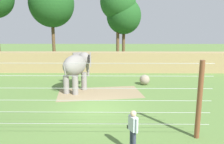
{
  "coord_description": "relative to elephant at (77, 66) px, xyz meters",
  "views": [
    {
      "loc": [
        1.03,
        -11.95,
        4.61
      ],
      "look_at": [
        0.83,
        4.36,
        1.4
      ],
      "focal_mm": 34.49,
      "sensor_mm": 36.0,
      "label": 1
    }
  ],
  "objects": [
    {
      "name": "zookeeper",
      "position": [
        3.56,
        -8.49,
        -0.96
      ],
      "size": [
        0.4,
        0.54,
        1.67
      ],
      "color": "#33384C",
      "rests_on": "ground"
    },
    {
      "name": "tree_right_of_centre",
      "position": [
        4.16,
        15.38,
        4.61
      ],
      "size": [
        4.87,
        4.87,
        9.09
      ],
      "color": "brown",
      "rests_on": "ground"
    },
    {
      "name": "cable_fence",
      "position": [
        1.83,
        -7.33,
        -0.17
      ],
      "size": [
        10.21,
        0.21,
        3.4
      ],
      "color": "brown",
      "rests_on": "ground"
    },
    {
      "name": "tree_behind_wall",
      "position": [
        -5.65,
        14.07,
        6.18
      ],
      "size": [
        6.03,
        6.03,
        11.25
      ],
      "color": "brown",
      "rests_on": "ground"
    },
    {
      "name": "embankment_wall",
      "position": [
        1.83,
        7.65,
        -0.8
      ],
      "size": [
        36.0,
        1.8,
        2.18
      ],
      "primitive_type": "cube",
      "color": "tan",
      "rests_on": "ground"
    },
    {
      "name": "ground_plane",
      "position": [
        1.83,
        -4.07,
        -1.89
      ],
      "size": [
        120.0,
        120.0,
        0.0
      ],
      "primitive_type": "plane",
      "color": "#5B7F3D"
    },
    {
      "name": "enrichment_ball",
      "position": [
        5.43,
        1.83,
        -1.45
      ],
      "size": [
        0.86,
        0.86,
        0.86
      ],
      "primitive_type": "sphere",
      "color": "gray",
      "rests_on": "ground"
    },
    {
      "name": "tree_left_of_centre",
      "position": [
        3.31,
        14.95,
        6.49
      ],
      "size": [
        4.93,
        4.93,
        11.02
      ],
      "color": "brown",
      "rests_on": "ground"
    },
    {
      "name": "dirt_patch",
      "position": [
        1.77,
        -0.7,
        -1.88
      ],
      "size": [
        6.49,
        4.18,
        0.01
      ],
      "primitive_type": "cube",
      "rotation": [
        0.0,
        0.0,
        0.16
      ],
      "color": "#937F5B",
      "rests_on": "ground"
    },
    {
      "name": "elephant",
      "position": [
        0.0,
        0.0,
        0.0
      ],
      "size": [
        2.24,
        3.68,
        2.85
      ],
      "color": "gray",
      "rests_on": "ground"
    }
  ]
}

